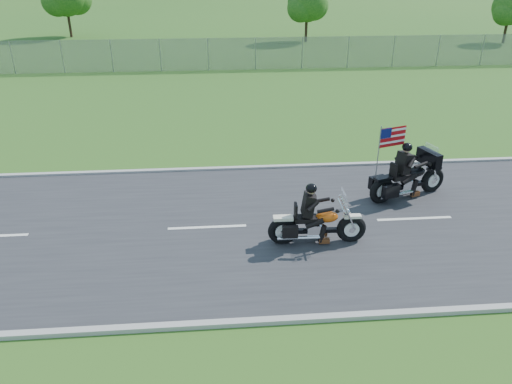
{
  "coord_description": "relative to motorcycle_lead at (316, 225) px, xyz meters",
  "views": [
    {
      "loc": [
        -1.63,
        -12.22,
        7.15
      ],
      "look_at": [
        -0.62,
        0.0,
        1.09
      ],
      "focal_mm": 35.0,
      "sensor_mm": 36.0,
      "label": 1
    }
  ],
  "objects": [
    {
      "name": "motorcycle_follow",
      "position": [
        3.37,
        2.42,
        0.08
      ],
      "size": [
        2.72,
        1.35,
        2.34
      ],
      "rotation": [
        0.0,
        0.0,
        0.32
      ],
      "color": "black",
      "rests_on": "ground"
    },
    {
      "name": "tree_fence_far",
      "position": [
        21.16,
        29.03,
        2.08
      ],
      "size": [
        3.08,
        2.87,
        4.2
      ],
      "color": "#382316",
      "rests_on": "ground"
    },
    {
      "name": "curb_north",
      "position": [
        -0.88,
        5.05,
        -0.51
      ],
      "size": [
        120.0,
        0.18,
        0.12
      ],
      "primitive_type": "cube",
      "color": "#9E9B93",
      "rests_on": "ground"
    },
    {
      "name": "ground",
      "position": [
        -0.88,
        1.0,
        -0.56
      ],
      "size": [
        420.0,
        420.0,
        0.0
      ],
      "primitive_type": "plane",
      "color": "#215019",
      "rests_on": "ground"
    },
    {
      "name": "curb_south",
      "position": [
        -0.88,
        -3.05,
        -0.51
      ],
      "size": [
        120.0,
        0.18,
        0.12
      ],
      "primitive_type": "cube",
      "color": "#9E9B93",
      "rests_on": "ground"
    },
    {
      "name": "tree_fence_near",
      "position": [
        5.16,
        31.04,
        2.42
      ],
      "size": [
        3.52,
        3.28,
        4.75
      ],
      "color": "#382316",
      "rests_on": "ground"
    },
    {
      "name": "road",
      "position": [
        -0.88,
        1.0,
        -0.54
      ],
      "size": [
        120.0,
        8.0,
        0.04
      ],
      "primitive_type": "cube",
      "color": "#28282B",
      "rests_on": "ground"
    },
    {
      "name": "fence",
      "position": [
        -5.88,
        21.0,
        0.44
      ],
      "size": [
        60.0,
        0.03,
        2.0
      ],
      "primitive_type": "cube",
      "color": "gray",
      "rests_on": "ground"
    },
    {
      "name": "motorcycle_lead",
      "position": [
        0.0,
        0.0,
        0.0
      ],
      "size": [
        2.63,
        0.64,
        1.77
      ],
      "rotation": [
        0.0,
        0.0,
        -0.02
      ],
      "color": "black",
      "rests_on": "ground"
    }
  ]
}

